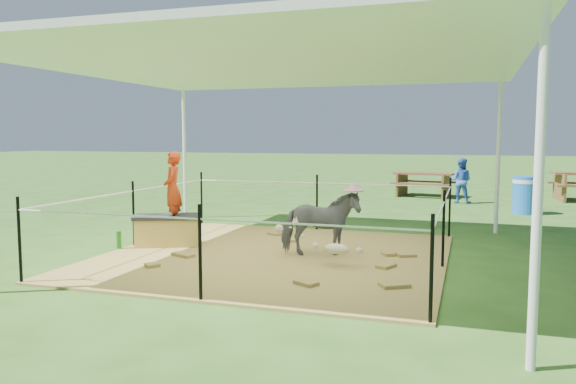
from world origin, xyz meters
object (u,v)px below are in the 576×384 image
(pony, at_px, (320,223))
(foal, at_px, (337,247))
(woman, at_px, (173,182))
(green_bottle, at_px, (119,240))
(trash_barrel, at_px, (525,195))
(distant_person, at_px, (461,181))
(picnic_table_near, at_px, (424,184))
(straw_bale, at_px, (168,232))

(pony, relative_size, foal, 1.18)
(woman, distance_m, green_bottle, 1.15)
(trash_barrel, bearing_deg, pony, -118.79)
(woman, height_order, pony, woman)
(distant_person, bearing_deg, picnic_table_near, -44.75)
(pony, xyz_separation_m, foal, (0.37, -0.56, -0.20))
(foal, bearing_deg, woman, -176.58)
(pony, height_order, picnic_table_near, pony)
(straw_bale, height_order, distant_person, distant_person)
(straw_bale, xyz_separation_m, picnic_table_near, (3.11, 8.57, 0.10))
(foal, xyz_separation_m, trash_barrel, (2.72, 6.18, 0.12))
(trash_barrel, height_order, distant_person, distant_person)
(pony, height_order, distant_person, distant_person)
(straw_bale, height_order, green_bottle, straw_bale)
(pony, distance_m, distant_person, 7.45)
(green_bottle, distance_m, trash_barrel, 8.55)
(woman, xyz_separation_m, distant_person, (4.01, 7.24, -0.43))
(picnic_table_near, xyz_separation_m, distant_person, (1.00, -1.33, 0.23))
(straw_bale, bearing_deg, pony, -0.02)
(green_bottle, height_order, picnic_table_near, picnic_table_near)
(foal, xyz_separation_m, distant_person, (1.36, 7.80, 0.28))
(green_bottle, xyz_separation_m, trash_barrel, (6.01, 6.07, 0.25))
(distant_person, bearing_deg, foal, 88.48)
(straw_bale, bearing_deg, woman, -0.00)
(green_bottle, relative_size, foal, 0.28)
(foal, bearing_deg, pony, 138.80)
(picnic_table_near, bearing_deg, foal, -83.66)
(straw_bale, height_order, picnic_table_near, picnic_table_near)
(distant_person, bearing_deg, woman, 69.43)
(trash_barrel, distance_m, distant_person, 2.12)
(straw_bale, bearing_deg, distant_person, 60.45)
(pony, height_order, trash_barrel, pony)
(green_bottle, height_order, distant_person, distant_person)
(straw_bale, bearing_deg, trash_barrel, 45.81)
(pony, xyz_separation_m, distant_person, (1.73, 7.24, 0.09))
(pony, distance_m, foal, 0.70)
(woman, bearing_deg, pony, 66.79)
(foal, bearing_deg, straw_bale, -176.15)
(trash_barrel, bearing_deg, woman, -133.66)
(woman, relative_size, green_bottle, 4.32)
(woman, relative_size, distant_person, 0.98)
(straw_bale, relative_size, picnic_table_near, 0.58)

